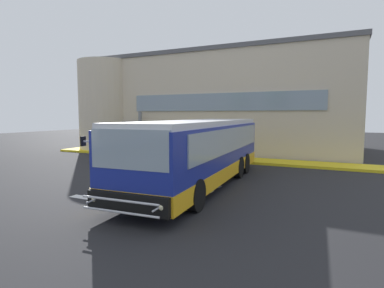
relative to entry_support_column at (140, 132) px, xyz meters
The scene contains 9 objects.
ground_plane 7.62m from the entry_support_column, 46.55° to the right, with size 80.00×90.00×0.02m, color #232326.
bay_paint_stripes 12.06m from the entry_support_column, 53.45° to the right, with size 4.40×3.96×0.01m.
terminal_building 7.91m from the entry_support_column, 54.38° to the left, with size 21.37×13.80×7.63m.
boarding_curb 5.39m from the entry_support_column, ahead, with size 23.57×2.00×0.15m, color yellow.
entry_support_column is the anchor object (origin of this frame).
bus_main_foreground 11.46m from the entry_support_column, 43.07° to the right, with size 3.18×11.08×2.70m.
passenger_near_column 1.07m from the entry_support_column, 32.58° to the right, with size 0.49×0.52×1.68m.
passenger_by_doorway 2.01m from the entry_support_column, 11.93° to the right, with size 0.53×0.37×1.68m.
passenger_at_curb_edge 2.82m from the entry_support_column, 20.92° to the right, with size 0.43×0.46×1.68m.
Camera 1 is at (8.46, -14.14, 2.93)m, focal length 29.12 mm.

